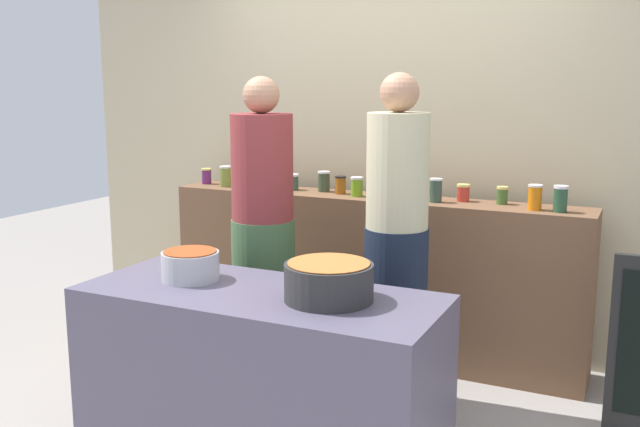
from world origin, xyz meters
The scene contains 24 objects.
ground centered at (0.00, 0.00, 0.00)m, with size 12.00×12.00×0.00m, color gray.
storefront_wall centered at (0.00, 1.45, 1.50)m, with size 4.80×0.12×3.00m, color #BEAF8C.
display_shelf centered at (0.00, 1.10, 0.52)m, with size 2.70×0.36×1.03m, color brown.
prep_table centered at (0.00, -0.30, 0.40)m, with size 1.70×0.70×0.79m, color #564F65.
preserve_jar_0 centered at (-1.25, 1.12, 1.09)m, with size 0.07×0.07×0.11m.
preserve_jar_1 centered at (-1.06, 1.07, 1.11)m, with size 0.08×0.08×0.14m.
preserve_jar_2 centered at (-0.83, 1.05, 1.11)m, with size 0.07×0.07×0.15m.
preserve_jar_3 centered at (-0.73, 1.16, 1.09)m, with size 0.08×0.08×0.11m.
preserve_jar_4 centered at (-0.57, 1.13, 1.09)m, with size 0.08×0.08×0.11m.
preserve_jar_5 centered at (-0.35, 1.15, 1.10)m, with size 0.08×0.08×0.13m.
preserve_jar_6 centered at (-0.22, 1.11, 1.09)m, with size 0.07×0.07×0.11m.
preserve_jar_7 centered at (-0.08, 1.06, 1.10)m, with size 0.08×0.08×0.12m.
preserve_jar_8 centered at (0.03, 1.10, 1.11)m, with size 0.07×0.07×0.15m.
preserve_jar_9 centered at (0.14, 1.09, 1.10)m, with size 0.07×0.07×0.13m.
preserve_jar_10 centered at (0.26, 1.05, 1.10)m, with size 0.08×0.08×0.13m.
preserve_jar_11 centered at (0.43, 1.06, 1.11)m, with size 0.08×0.08×0.14m.
preserve_jar_12 centered at (0.57, 1.16, 1.09)m, with size 0.08×0.08×0.10m.
preserve_jar_13 centered at (0.80, 1.16, 1.09)m, with size 0.07×0.07×0.10m.
preserve_jar_14 centered at (1.01, 1.05, 1.11)m, with size 0.08×0.08×0.14m.
preserve_jar_15 centered at (1.14, 1.04, 1.11)m, with size 0.08×0.08×0.15m.
cooking_pot_left centered at (-0.40, -0.27, 0.86)m, with size 0.28×0.28×0.14m.
cooking_pot_center centered at (0.34, -0.28, 0.88)m, with size 0.40×0.40×0.17m.
cook_with_tongs centered at (-0.39, 0.42, 0.81)m, with size 0.37×0.37×1.78m.
cook_in_cap centered at (0.39, 0.47, 0.82)m, with size 0.34×0.34×1.79m.
Camera 1 is at (1.60, -3.02, 1.75)m, focal length 39.80 mm.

